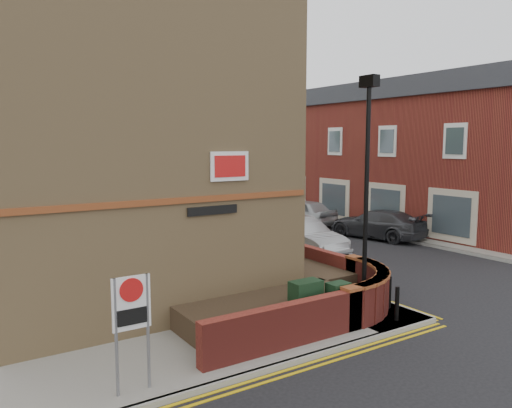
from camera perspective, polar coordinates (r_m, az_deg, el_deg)
The scene contains 27 objects.
ground at distance 12.24m, azimuth 10.75°, elevation -15.77°, with size 120.00×120.00×0.00m, color black.
pavement_corner at distance 11.53m, azimuth -8.11°, elevation -16.88°, with size 13.00×3.00×0.12m, color gray.
pavement_main at distance 26.45m, azimuth -10.56°, elevation -3.25°, with size 2.00×32.00×0.12m, color gray.
pavement_far at distance 30.04m, azimuth 11.57°, elevation -2.05°, with size 4.00×40.00×0.12m, color gray.
kerb_side at distance 10.31m, azimuth -4.37°, elevation -19.84°, with size 13.00×0.15×0.12m, color gray.
kerb_main_near at distance 26.84m, azimuth -8.58°, elevation -3.06°, with size 0.15×32.00×0.12m, color gray.
kerb_main_far at distance 28.69m, azimuth 8.72°, elevation -2.42°, with size 0.15×40.00×0.12m, color gray.
yellow_lines_side at distance 10.14m, azimuth -3.64°, elevation -20.66°, with size 13.00×0.28×0.01m, color gold.
yellow_lines_main at distance 26.95m, azimuth -8.09°, elevation -3.13°, with size 0.28×32.00×0.01m, color gold.
corner_building at distance 16.93m, azimuth -15.92°, elevation 11.87°, with size 8.95×10.40×13.60m.
garden_wall at distance 14.02m, azimuth 3.50°, elevation -12.66°, with size 6.80×6.00×1.20m, color maroon, non-canonical shape.
lamppost at distance 13.34m, azimuth 12.49°, elevation 0.95°, with size 0.25×0.50×6.30m.
utility_cabinet_large at distance 12.71m, azimuth 5.70°, elevation -11.34°, with size 0.80×0.45×1.20m, color black.
utility_cabinet_small at distance 13.01m, azimuth 9.34°, elevation -11.20°, with size 0.55×0.40×1.10m, color black.
bollard_near at distance 13.67m, azimuth 15.81°, elevation -10.91°, with size 0.11×0.11×0.90m, color black.
bollard_far at distance 14.60m, azimuth 14.99°, elevation -9.72°, with size 0.11×0.11×0.90m, color black.
zone_sign at distance 9.57m, azimuth -14.02°, elevation -11.92°, with size 0.72×0.07×2.20m.
far_terrace at distance 33.63m, azimuth 8.77°, elevation 5.77°, with size 5.40×30.40×8.00m.
far_terrace_cream at distance 51.24m, azimuth -7.14°, elevation 6.20°, with size 5.40×12.40×8.00m.
tree_near at distance 24.24m, azimuth -9.02°, elevation 6.89°, with size 3.64×3.65×6.70m.
tree_mid at distance 31.72m, azimuth -14.99°, elevation 7.64°, with size 4.03×4.03×7.42m.
tree_far at distance 39.40m, azimuth -18.62°, elevation 6.93°, with size 3.81×3.81×7.00m.
traffic_light_assembly at distance 34.71m, azimuth -15.75°, elevation 3.55°, with size 0.20×0.16×4.20m.
silver_car_near at distance 21.24m, azimuth 5.00°, elevation -3.70°, with size 1.65×4.73×1.56m, color #93979A.
red_car_main at distance 31.12m, azimuth -8.41°, elevation -0.46°, with size 2.37×5.14×1.43m, color maroon.
grey_car_far at distance 25.51m, azimuth 13.67°, elevation -2.22°, with size 2.00×4.93×1.43m, color #333539.
silver_car_far at distance 28.81m, azimuth 5.23°, elevation -0.91°, with size 1.80×4.47×1.52m, color #ABB0B3.
Camera 1 is at (-7.87, -8.10, 4.71)m, focal length 35.00 mm.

